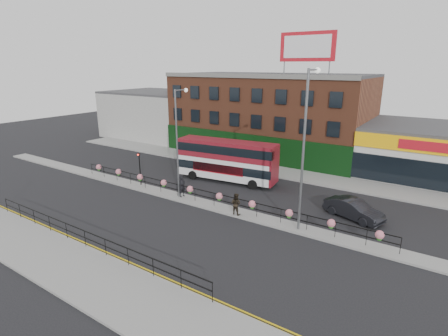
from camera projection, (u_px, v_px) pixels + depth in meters
The scene contains 19 objects.
ground at pixel (204, 205), 29.54m from camera, with size 120.00×120.00×0.00m, color black.
south_pavement at pixel (79, 271), 19.93m from camera, with size 60.00×4.00×0.15m, color gray.
north_pavement at pixel (268, 170), 39.11m from camera, with size 60.00×4.00×0.15m, color gray.
median at pixel (204, 204), 29.52m from camera, with size 60.00×1.60×0.15m, color gray.
yellow_line_inner at pixel (112, 254), 21.78m from camera, with size 60.00×0.10×0.01m, color gold.
yellow_line_outer at pixel (109, 256), 21.64m from camera, with size 60.00×0.10×0.01m, color gold.
brick_building at pixel (270, 114), 46.16m from camera, with size 25.00×12.21×10.30m.
supermarket at pixel (442, 152), 36.22m from camera, with size 15.00×12.25×5.30m.
warehouse_west at pixel (158, 114), 57.33m from camera, with size 15.50×12.00×7.30m.
billboard at pixel (307, 47), 36.45m from camera, with size 6.00×0.29×4.40m.
median_railing at pixel (204, 193), 29.24m from camera, with size 30.04×0.56×1.23m.
south_railing at pixel (85, 235), 22.25m from camera, with size 20.04×0.05×1.12m.
double_decker_bus at pixel (227, 157), 34.90m from camera, with size 10.46×3.63×4.14m.
car at pixel (353, 209), 26.72m from camera, with size 4.82×2.97×1.50m, color black.
pedestrian_a at pixel (182, 186), 30.73m from camera, with size 0.52×0.74×1.91m, color black.
pedestrian_b at pixel (236, 204), 27.07m from camera, with size 0.84×0.66×1.73m, color black.
lamp_column_west at pixel (179, 135), 29.60m from camera, with size 0.33×1.64×9.33m.
lamp_column_east at pixel (306, 138), 23.23m from camera, with size 0.40×1.94×11.06m.
traffic_light_median at pixel (139, 162), 33.39m from camera, with size 0.15×0.28×3.65m.
Camera 1 is at (16.54, -21.96, 11.36)m, focal length 28.00 mm.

